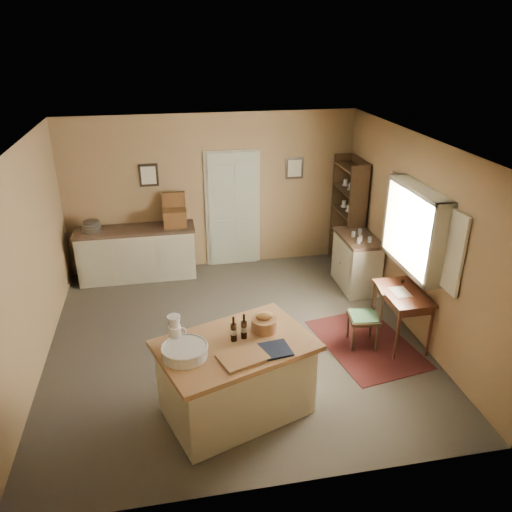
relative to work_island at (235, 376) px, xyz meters
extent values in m
plane|color=#4F483D|center=(0.20, 1.42, -0.48)|extent=(5.00, 5.00, 0.00)
cube|color=olive|center=(0.20, 3.92, 0.87)|extent=(5.00, 0.10, 2.70)
cube|color=olive|center=(0.20, -1.08, 0.87)|extent=(5.00, 0.10, 2.70)
cube|color=olive|center=(-2.30, 1.42, 0.87)|extent=(0.10, 5.00, 2.70)
cube|color=olive|center=(2.70, 1.42, 0.87)|extent=(0.10, 5.00, 2.70)
plane|color=silver|center=(0.20, 1.42, 2.22)|extent=(5.00, 5.00, 0.00)
cube|color=#ACB298|center=(0.55, 3.89, 0.57)|extent=(0.97, 0.06, 2.11)
cube|color=black|center=(-0.85, 3.90, 1.24)|extent=(0.32, 0.02, 0.38)
cube|color=beige|center=(-0.85, 3.89, 1.24)|extent=(0.24, 0.01, 0.30)
cube|color=black|center=(1.65, 3.90, 1.24)|extent=(0.32, 0.02, 0.38)
cube|color=beige|center=(1.65, 3.89, 1.24)|extent=(0.24, 0.01, 0.30)
cube|color=#B6AC94|center=(2.58, 1.22, 0.54)|extent=(0.25, 1.32, 0.06)
cube|color=#B6AC94|center=(2.58, 1.22, 1.60)|extent=(0.25, 1.32, 0.06)
cube|color=white|center=(2.70, 1.22, 1.07)|extent=(0.01, 1.20, 1.00)
cube|color=#B6AC94|center=(2.66, 0.40, 1.07)|extent=(0.04, 0.35, 1.00)
cube|color=#B6AC94|center=(2.66, 2.04, 1.07)|extent=(0.04, 0.35, 1.00)
cube|color=#B6AC94|center=(0.01, 0.00, -0.06)|extent=(1.72, 1.38, 0.85)
cube|color=olive|center=(0.01, 0.00, 0.40)|extent=(1.86, 1.52, 0.06)
cylinder|color=white|center=(-0.53, -0.13, 0.48)|extent=(0.47, 0.47, 0.11)
cube|color=olive|center=(0.04, -0.28, 0.44)|extent=(0.55, 0.46, 0.03)
cube|color=black|center=(0.36, -0.21, 0.44)|extent=(0.41, 0.35, 0.02)
cylinder|color=brown|center=(0.36, 0.20, 0.50)|extent=(0.28, 0.28, 0.14)
cylinder|color=black|center=(0.00, 0.06, 0.57)|extent=(0.07, 0.07, 0.29)
cylinder|color=black|center=(0.12, 0.09, 0.57)|extent=(0.07, 0.07, 0.29)
cube|color=#B6AC94|center=(-1.15, 3.62, -0.06)|extent=(1.93, 0.53, 0.85)
cube|color=#332319|center=(-1.15, 3.62, 0.39)|extent=(1.97, 0.56, 0.05)
cube|color=#4F2E15|center=(-0.47, 3.62, 0.56)|extent=(0.39, 0.29, 0.28)
cylinder|color=#59544F|center=(-1.82, 3.62, 0.51)|extent=(0.33, 0.33, 0.18)
cube|color=#411512|center=(1.95, 0.97, -0.48)|extent=(1.35, 1.76, 0.01)
cube|color=#39190F|center=(2.40, 0.97, 0.27)|extent=(0.53, 0.87, 0.03)
cube|color=#39190F|center=(2.40, 0.97, 0.20)|extent=(0.47, 0.81, 0.10)
cube|color=silver|center=(2.35, 0.97, 0.29)|extent=(0.22, 0.30, 0.01)
cylinder|color=black|center=(2.50, 1.21, 0.31)|extent=(0.05, 0.05, 0.05)
cylinder|color=#39190F|center=(2.18, 0.57, -0.12)|extent=(0.04, 0.04, 0.72)
cylinder|color=#39190F|center=(2.63, 0.57, -0.12)|extent=(0.04, 0.04, 0.72)
cylinder|color=#39190F|center=(2.18, 1.36, -0.12)|extent=(0.04, 0.04, 0.72)
cylinder|color=#39190F|center=(2.63, 1.36, -0.12)|extent=(0.04, 0.04, 0.72)
cube|color=#B6AC94|center=(2.40, 2.61, -0.06)|extent=(0.51, 0.93, 0.85)
cube|color=#332319|center=(2.40, 2.61, 0.39)|extent=(0.54, 0.97, 0.05)
cylinder|color=silver|center=(2.37, 2.47, 0.46)|extent=(0.22, 0.22, 0.09)
cube|color=#332114|center=(2.51, 2.98, 0.50)|extent=(0.33, 0.04, 1.96)
cube|color=#332114|center=(2.51, 3.82, 0.50)|extent=(0.33, 0.04, 1.96)
cube|color=#332114|center=(2.67, 3.40, 0.50)|extent=(0.02, 0.88, 1.96)
cube|color=#332114|center=(2.51, 3.40, -0.43)|extent=(0.33, 0.84, 0.03)
cube|color=#332114|center=(2.51, 3.40, 0.06)|extent=(0.33, 0.84, 0.03)
cube|color=#332114|center=(2.51, 3.40, 0.55)|extent=(0.33, 0.84, 0.03)
cube|color=#332114|center=(2.51, 3.40, 0.94)|extent=(0.33, 0.84, 0.03)
cube|color=#332114|center=(2.51, 3.40, 1.33)|extent=(0.33, 0.84, 0.03)
cylinder|color=white|center=(2.51, 3.40, 0.61)|extent=(0.12, 0.12, 0.11)
camera|label=1|loc=(-0.60, -4.37, 3.45)|focal=35.00mm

